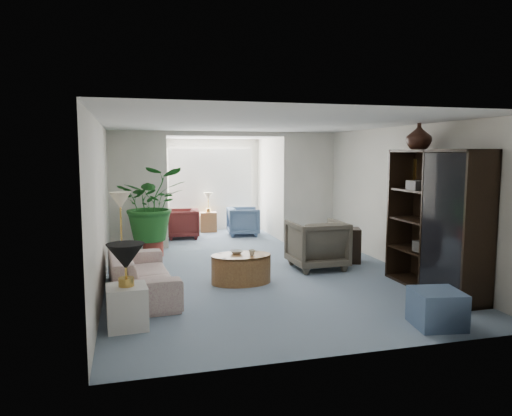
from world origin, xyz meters
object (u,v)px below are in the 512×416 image
object	(u,v)px
coffee_cup	(252,253)
entertainment_cabinet	(436,221)
end_table	(127,307)
cabinet_urn	(419,136)
table_lamp	(126,256)
wingback_chair	(317,244)
sunroom_chair_blue	(243,221)
sunroom_table	(208,222)
side_table_dark	(345,245)
sunroom_chair_maroon	(183,224)
coffee_bowl	(237,252)
plant_pot	(153,248)
framed_picture	(407,173)
coffee_table	(241,269)
ottoman	(437,308)
sofa	(141,272)
floor_lamp	(120,200)

from	to	relation	value
coffee_cup	entertainment_cabinet	xyz separation A→B (m)	(2.51, -1.07, 0.55)
end_table	cabinet_urn	size ratio (longest dim) A/B	1.25
table_lamp	coffee_cup	distance (m)	2.41
wingback_chair	sunroom_chair_blue	size ratio (longest dim) A/B	1.23
entertainment_cabinet	sunroom_table	xyz separation A→B (m)	(-2.35, 6.16, -0.79)
table_lamp	wingback_chair	world-z (taller)	table_lamp
table_lamp	wingback_chair	distance (m)	3.93
side_table_dark	sunroom_chair_blue	bearing A→B (deg)	109.15
sunroom_chair_blue	sunroom_chair_maroon	size ratio (longest dim) A/B	0.99
coffee_bowl	plant_pot	world-z (taller)	coffee_bowl
framed_picture	plant_pot	size ratio (longest dim) A/B	1.25
coffee_cup	sunroom_table	size ratio (longest dim) A/B	0.19
framed_picture	sunroom_chair_maroon	xyz separation A→B (m)	(-3.33, 4.27, -1.35)
coffee_table	coffee_cup	size ratio (longest dim) A/B	9.53
framed_picture	cabinet_urn	bearing A→B (deg)	-109.62
coffee_table	plant_pot	size ratio (longest dim) A/B	2.37
coffee_table	ottoman	distance (m)	3.04
coffee_bowl	ottoman	bearing A→B (deg)	-54.25
sunroom_chair_blue	coffee_bowl	bearing A→B (deg)	170.86
table_lamp	coffee_bowl	size ratio (longest dim) A/B	2.16
sofa	wingback_chair	size ratio (longest dim) A/B	2.31
ottoman	plant_pot	distance (m)	5.66
floor_lamp	sunroom_chair_maroon	bearing A→B (deg)	66.54
floor_lamp	sunroom_chair_blue	xyz separation A→B (m)	(2.88, 3.17, -0.90)
table_lamp	cabinet_urn	distance (m)	4.71
sofa	side_table_dark	distance (m)	3.92
plant_pot	sunroom_chair_maroon	distance (m)	2.08
table_lamp	floor_lamp	xyz separation A→B (m)	(-0.08, 2.63, 0.40)
coffee_bowl	coffee_cup	xyz separation A→B (m)	(0.20, -0.20, 0.02)
side_table_dark	ottoman	xyz separation A→B (m)	(-0.43, -3.36, -0.10)
side_table_dark	entertainment_cabinet	size ratio (longest dim) A/B	0.31
coffee_table	cabinet_urn	world-z (taller)	cabinet_urn
floor_lamp	wingback_chair	size ratio (longest dim) A/B	0.38
table_lamp	coffee_table	world-z (taller)	table_lamp
sofa	side_table_dark	bearing A→B (deg)	-77.27
sunroom_table	ottoman	bearing A→B (deg)	-78.77
framed_picture	plant_pot	bearing A→B (deg)	150.30
framed_picture	entertainment_cabinet	xyz separation A→B (m)	(-0.23, -1.15, -0.66)
wingback_chair	side_table_dark	xyz separation A→B (m)	(0.70, 0.30, -0.11)
end_table	cabinet_urn	xyz separation A→B (m)	(4.39, 0.89, 2.04)
framed_picture	coffee_table	bearing A→B (deg)	179.60
sofa	coffee_bowl	distance (m)	1.53
framed_picture	side_table_dark	size ratio (longest dim) A/B	0.78
cabinet_urn	sofa	bearing A→B (deg)	173.72
sunroom_chair_maroon	wingback_chair	bearing A→B (deg)	34.13
coffee_bowl	sunroom_table	xyz separation A→B (m)	(0.36, 4.90, -0.22)
table_lamp	coffee_cup	world-z (taller)	table_lamp
sunroom_chair_maroon	sunroom_table	world-z (taller)	sunroom_chair_maroon
ottoman	coffee_bowl	bearing A→B (deg)	125.75
end_table	sunroom_chair_maroon	xyz separation A→B (m)	(1.30, 5.80, 0.10)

